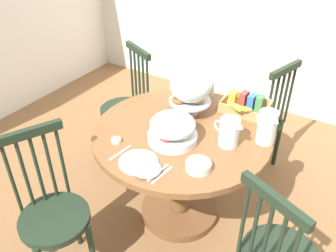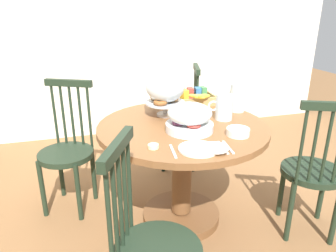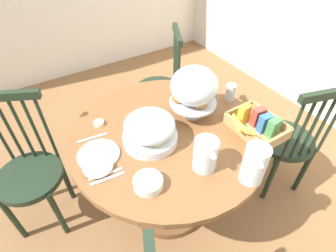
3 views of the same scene
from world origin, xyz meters
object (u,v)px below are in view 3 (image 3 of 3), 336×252
(orange_juice_pitcher, at_px, (205,155))
(milk_pitcher, at_px, (254,165))
(cereal_bowl, at_px, (148,183))
(butter_dish, at_px, (99,123))
(china_plate_large, at_px, (99,154))
(cereal_basket, at_px, (256,124))
(windsor_chair_near_window, at_px, (287,142))
(drinking_glass, at_px, (231,92))
(windsor_chair_by_cabinet, at_px, (161,89))
(dining_table, at_px, (168,159))
(fruit_platter_covered, at_px, (150,129))
(windsor_chair_facing_door, at_px, (31,174))
(pastry_stand_with_dome, at_px, (194,88))
(china_plate_small, at_px, (98,166))

(orange_juice_pitcher, height_order, milk_pitcher, milk_pitcher)
(cereal_bowl, xyz_separation_m, butter_dish, (-0.54, -0.04, -0.01))
(china_plate_large, height_order, cereal_bowl, cereal_bowl)
(orange_juice_pitcher, distance_m, cereal_basket, 0.42)
(orange_juice_pitcher, bearing_deg, windsor_chair_near_window, 92.93)
(windsor_chair_near_window, bearing_deg, drinking_glass, -136.71)
(windsor_chair_by_cabinet, distance_m, butter_dish, 0.91)
(dining_table, distance_m, cereal_basket, 0.57)
(dining_table, height_order, orange_juice_pitcher, orange_juice_pitcher)
(fruit_platter_covered, distance_m, orange_juice_pitcher, 0.33)
(windsor_chair_facing_door, relative_size, cereal_bowl, 6.96)
(windsor_chair_by_cabinet, xyz_separation_m, cereal_bowl, (1.03, -0.67, 0.31))
(windsor_chair_near_window, height_order, china_plate_large, windsor_chair_near_window)
(dining_table, bearing_deg, cereal_basket, 60.44)
(windsor_chair_by_cabinet, xyz_separation_m, china_plate_large, (0.72, -0.80, 0.29))
(drinking_glass, height_order, butter_dish, drinking_glass)
(dining_table, distance_m, china_plate_large, 0.47)
(orange_juice_pitcher, height_order, drinking_glass, orange_juice_pitcher)
(pastry_stand_with_dome, relative_size, milk_pitcher, 1.66)
(milk_pitcher, relative_size, cereal_basket, 0.66)
(windsor_chair_facing_door, height_order, china_plate_large, windsor_chair_facing_door)
(milk_pitcher, bearing_deg, windsor_chair_facing_door, -133.15)
(drinking_glass, bearing_deg, butter_dish, -104.52)
(dining_table, bearing_deg, china_plate_large, -96.31)
(windsor_chair_near_window, relative_size, china_plate_small, 6.50)
(milk_pitcher, bearing_deg, windsor_chair_near_window, 108.33)
(windsor_chair_by_cabinet, distance_m, windsor_chair_facing_door, 1.23)
(cereal_bowl, bearing_deg, orange_juice_pitcher, 81.58)
(china_plate_small, bearing_deg, cereal_bowl, 36.17)
(dining_table, xyz_separation_m, milk_pitcher, (0.48, 0.17, 0.32))
(dining_table, relative_size, butter_dish, 18.77)
(butter_dish, bearing_deg, dining_table, 48.56)
(windsor_chair_near_window, bearing_deg, china_plate_small, -100.16)
(drinking_glass, bearing_deg, windsor_chair_facing_door, -104.60)
(china_plate_large, distance_m, china_plate_small, 0.09)
(windsor_chair_by_cabinet, bearing_deg, windsor_chair_near_window, 22.26)
(china_plate_large, bearing_deg, windsor_chair_by_cabinet, 131.95)
(fruit_platter_covered, relative_size, butter_dish, 5.00)
(windsor_chair_near_window, relative_size, pastry_stand_with_dome, 2.83)
(windsor_chair_near_window, relative_size, cereal_basket, 3.09)
(windsor_chair_facing_door, relative_size, orange_juice_pitcher, 4.88)
(dining_table, xyz_separation_m, windsor_chair_near_window, (0.26, 0.82, -0.06))
(orange_juice_pitcher, xyz_separation_m, milk_pitcher, (0.18, 0.14, 0.01))
(windsor_chair_facing_door, relative_size, drinking_glass, 8.86)
(fruit_platter_covered, relative_size, drinking_glass, 2.73)
(dining_table, height_order, china_plate_large, china_plate_large)
(cereal_bowl, xyz_separation_m, drinking_glass, (-0.32, 0.79, 0.03))
(pastry_stand_with_dome, bearing_deg, cereal_bowl, -56.34)
(dining_table, bearing_deg, orange_juice_pitcher, 4.20)
(fruit_platter_covered, bearing_deg, china_plate_small, -83.89)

